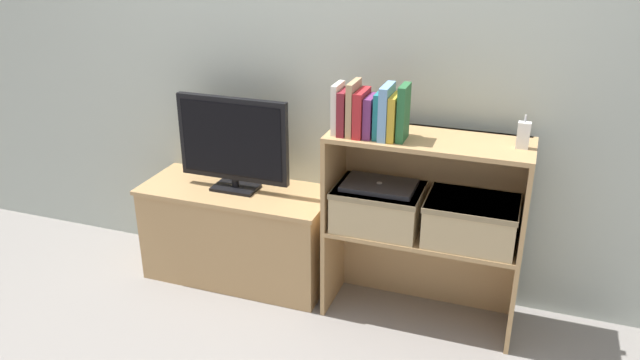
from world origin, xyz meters
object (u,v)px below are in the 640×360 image
at_px(book_tan, 353,108).
at_px(baby_monitor, 523,135).
at_px(storage_basket_left, 378,205).
at_px(tv, 233,142).
at_px(book_mustard, 394,117).
at_px(tv_stand, 238,233).
at_px(book_forest, 403,113).
at_px(book_teal, 379,115).
at_px(book_maroon, 345,112).
at_px(book_ivory, 338,108).
at_px(storage_basket_right, 471,219).
at_px(book_skyblue, 386,112).
at_px(laptop, 379,185).
at_px(book_plum, 371,116).
at_px(book_crimson, 362,113).

relative_size(book_tan, baby_monitor, 1.66).
bearing_deg(storage_basket_left, tv, 176.69).
bearing_deg(storage_basket_left, book_mustard, -36.25).
bearing_deg(tv_stand, book_forest, -6.19).
bearing_deg(book_teal, baby_monitor, 6.09).
xyz_separation_m(book_maroon, book_mustard, (0.21, 0.00, -0.00)).
bearing_deg(book_teal, book_ivory, 180.00).
relative_size(book_maroon, book_teal, 0.99).
height_order(book_forest, storage_basket_right, book_forest).
height_order(book_maroon, book_skyblue, book_skyblue).
height_order(tv_stand, book_tan, book_tan).
bearing_deg(book_forest, laptop, 154.96).
height_order(book_plum, book_mustard, book_mustard).
bearing_deg(book_forest, book_skyblue, 180.00).
xyz_separation_m(book_forest, storage_basket_right, (0.31, 0.05, -0.45)).
distance_m(book_ivory, book_tan, 0.07).
bearing_deg(book_mustard, laptop, 143.75).
height_order(tv, book_mustard, book_mustard).
height_order(tv_stand, book_mustard, book_mustard).
bearing_deg(book_skyblue, baby_monitor, 6.44).
height_order(book_maroon, baby_monitor, book_maroon).
bearing_deg(storage_basket_left, book_plum, -129.24).
distance_m(book_tan, book_teal, 0.11).
bearing_deg(book_tan, tv, 171.86).
relative_size(baby_monitor, storage_basket_right, 0.36).
height_order(book_forest, baby_monitor, book_forest).
xyz_separation_m(book_crimson, storage_basket_right, (0.49, 0.05, -0.44)).
bearing_deg(book_plum, book_mustard, 0.00).
relative_size(book_tan, book_forest, 0.99).
bearing_deg(book_plum, baby_monitor, 5.74).
xyz_separation_m(book_teal, storage_basket_left, (0.00, 0.05, -0.44)).
distance_m(book_tan, laptop, 0.38).
bearing_deg(laptop, book_crimson, -148.96).
relative_size(book_teal, laptop, 0.61).
bearing_deg(baby_monitor, book_tan, -174.88).
distance_m(tv_stand, storage_basket_right, 1.19).
relative_size(tv, storage_basket_left, 1.45).
xyz_separation_m(storage_basket_left, laptop, (0.00, -0.00, 0.10)).
height_order(tv, book_forest, book_forest).
relative_size(book_teal, book_mustard, 1.03).
bearing_deg(book_skyblue, book_ivory, 180.00).
relative_size(book_teal, storage_basket_left, 0.50).
relative_size(tv_stand, book_mustard, 5.07).
xyz_separation_m(book_ivory, book_teal, (0.18, 0.00, -0.01)).
relative_size(book_ivory, book_mustard, 1.14).
distance_m(book_ivory, book_maroon, 0.03).
relative_size(book_teal, storage_basket_right, 0.50).
distance_m(tv, baby_monitor, 1.33).
distance_m(book_tan, book_plum, 0.08).
height_order(book_ivory, storage_basket_right, book_ivory).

